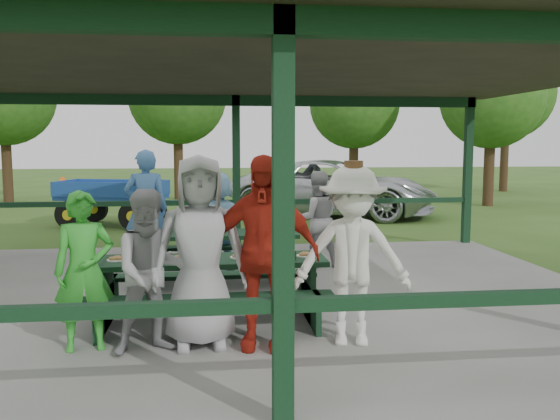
{
  "coord_description": "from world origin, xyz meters",
  "views": [
    {
      "loc": [
        -0.51,
        -7.96,
        2.17
      ],
      "look_at": [
        0.39,
        -0.3,
        1.3
      ],
      "focal_mm": 38.0,
      "sensor_mm": 36.0,
      "label": 1
    }
  ],
  "objects": [
    {
      "name": "ground",
      "position": [
        0.0,
        0.0,
        0.0
      ],
      "size": [
        90.0,
        90.0,
        0.0
      ],
      "primitive_type": "plane",
      "color": "#2E531A",
      "rests_on": "ground"
    },
    {
      "name": "concrete_slab",
      "position": [
        0.0,
        0.0,
        0.05
      ],
      "size": [
        10.0,
        8.0,
        0.1
      ],
      "primitive_type": "cube",
      "color": "slate",
      "rests_on": "ground"
    },
    {
      "name": "pavilion_structure",
      "position": [
        0.0,
        0.0,
        3.17
      ],
      "size": [
        10.6,
        8.6,
        3.24
      ],
      "color": "black",
      "rests_on": "concrete_slab"
    },
    {
      "name": "picnic_table_near",
      "position": [
        -0.54,
        -1.2,
        0.58
      ],
      "size": [
        2.69,
        1.39,
        0.75
      ],
      "color": "black",
      "rests_on": "concrete_slab"
    },
    {
      "name": "picnic_table_far",
      "position": [
        -0.44,
        0.8,
        0.57
      ],
      "size": [
        2.43,
        1.39,
        0.75
      ],
      "color": "black",
      "rests_on": "concrete_slab"
    },
    {
      "name": "table_setting",
      "position": [
        -0.42,
        -1.16,
        0.88
      ],
      "size": [
        2.39,
        0.45,
        0.1
      ],
      "color": "white",
      "rests_on": "picnic_table_near"
    },
    {
      "name": "contestant_green",
      "position": [
        -1.78,
        -1.97,
        0.9
      ],
      "size": [
        0.65,
        0.5,
        1.6
      ],
      "primitive_type": "imported",
      "rotation": [
        0.0,
        0.0,
        0.21
      ],
      "color": "green",
      "rests_on": "concrete_slab"
    },
    {
      "name": "contestant_grey_left",
      "position": [
        -1.1,
        -2.14,
        0.91
      ],
      "size": [
        0.93,
        0.82,
        1.63
      ],
      "primitive_type": "imported",
      "rotation": [
        0.0,
        0.0,
        0.29
      ],
      "color": "#949497",
      "rests_on": "concrete_slab"
    },
    {
      "name": "contestant_grey_mid",
      "position": [
        -0.63,
        -2.0,
        1.08
      ],
      "size": [
        0.99,
        0.68,
        1.96
      ],
      "primitive_type": "imported",
      "rotation": [
        0.0,
        0.0,
        0.06
      ],
      "color": "#9B9B9E",
      "rests_on": "concrete_slab"
    },
    {
      "name": "contestant_red",
      "position": [
        -0.0,
        -2.13,
        1.08
      ],
      "size": [
        1.23,
        0.74,
        1.96
      ],
      "primitive_type": "imported",
      "rotation": [
        0.0,
        0.0,
        -0.24
      ],
      "color": "#AB2215",
      "rests_on": "concrete_slab"
    },
    {
      "name": "contestant_white_fedora",
      "position": [
        0.92,
        -2.12,
        1.02
      ],
      "size": [
        1.29,
        0.88,
        1.89
      ],
      "rotation": [
        0.0,
        0.0,
        -0.18
      ],
      "color": "white",
      "rests_on": "concrete_slab"
    },
    {
      "name": "spectator_lblue",
      "position": [
        -0.4,
        1.5,
        0.92
      ],
      "size": [
        1.58,
        1.06,
        1.63
      ],
      "primitive_type": "imported",
      "rotation": [
        0.0,
        0.0,
        3.56
      ],
      "color": "#99CEED",
      "rests_on": "concrete_slab"
    },
    {
      "name": "spectator_blue",
      "position": [
        -1.59,
        2.11,
        1.08
      ],
      "size": [
        0.74,
        0.5,
        1.97
      ],
      "primitive_type": "imported",
      "rotation": [
        0.0,
        0.0,
        3.19
      ],
      "color": "teal",
      "rests_on": "concrete_slab"
    },
    {
      "name": "spectator_grey",
      "position": [
        1.25,
        1.75,
        0.9
      ],
      "size": [
        0.83,
        0.67,
        1.61
      ],
      "primitive_type": "imported",
      "rotation": [
        0.0,
        0.0,
        3.22
      ],
      "color": "#9C9B9E",
      "rests_on": "concrete_slab"
    },
    {
      "name": "pickup_truck",
      "position": [
        3.19,
        9.39,
        0.84
      ],
      "size": [
        6.63,
        5.07,
        1.67
      ],
      "primitive_type": "imported",
      "rotation": [
        0.0,
        0.0,
        1.13
      ],
      "color": "silver",
      "rests_on": "ground"
    },
    {
      "name": "farm_trailer",
      "position": [
        -3.08,
        7.99,
        0.64
      ],
      "size": [
        3.7,
        2.19,
        1.29
      ],
      "rotation": [
        0.0,
        0.0,
        -0.27
      ],
      "color": "navy",
      "rests_on": "ground"
    },
    {
      "name": "tree_far_left",
      "position": [
        -8.0,
        15.05,
        3.92
      ],
      "size": [
        3.7,
        3.7,
        5.79
      ],
      "color": "#352315",
      "rests_on": "ground"
    },
    {
      "name": "tree_left",
      "position": [
        -1.74,
        15.38,
        3.98
      ],
      "size": [
        3.77,
        3.77,
        5.89
      ],
      "color": "#352315",
      "rests_on": "ground"
    },
    {
      "name": "tree_mid",
      "position": [
        5.07,
        14.8,
        3.68
      ],
      "size": [
        3.48,
        3.48,
        5.44
      ],
      "color": "#352315",
      "rests_on": "ground"
    },
    {
      "name": "tree_right",
      "position": [
        9.1,
        11.62,
        3.73
      ],
      "size": [
        3.53,
        3.53,
        5.52
      ],
      "color": "#352315",
      "rests_on": "ground"
    },
    {
      "name": "tree_far_right",
      "position": [
        12.73,
        17.56,
        4.37
      ],
      "size": [
        4.13,
        4.13,
        6.45
      ],
      "color": "#352315",
      "rests_on": "ground"
    }
  ]
}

